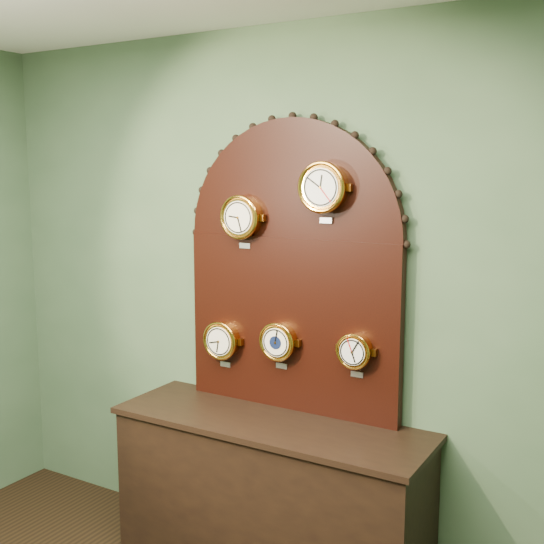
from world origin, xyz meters
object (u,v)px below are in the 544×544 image
Objects in this scene: hygrometer at (222,340)px; barometer at (279,341)px; shop_counter at (270,501)px; arabic_clock at (323,187)px; roman_clock at (241,217)px; display_board at (292,258)px; tide_clock at (355,351)px.

barometer is (0.35, 0.00, 0.04)m from hygrometer.
arabic_clock is (0.21, 0.15, 1.59)m from shop_counter.
arabic_clock is 1.03m from hygrometer.
arabic_clock is 1.14× the size of hygrometer.
roman_clock is at bearing 149.77° from shop_counter.
display_board is at bearing 9.54° from hygrometer.
display_board reaches higher than shop_counter.
shop_counter is 6.94× the size of tide_clock.
shop_counter is 5.68× the size of roman_clock.
arabic_clock reaches higher than roman_clock.
arabic_clock reaches higher than barometer.
tide_clock is at bearing 0.07° from hygrometer.
arabic_clock is at bearing 36.40° from shop_counter.
arabic_clock reaches higher than hygrometer.
hygrometer reaches higher than shop_counter.
hygrometer is at bearing 158.69° from shop_counter.
tide_clock is at bearing 0.12° from barometer.
display_board reaches higher than tide_clock.
tide_clock is (0.43, 0.00, 0.01)m from barometer.
arabic_clock is (0.21, -0.07, 0.36)m from display_board.
display_board reaches higher than hygrometer.
roman_clock is (-0.26, 0.15, 1.43)m from shop_counter.
hygrometer is at bearing -170.46° from display_board.
display_board reaches higher than roman_clock.
tide_clock is (0.65, 0.00, -0.62)m from roman_clock.
barometer is (-0.04, -0.07, -0.43)m from display_board.
roman_clock is 0.94× the size of arabic_clock.
barometer is (-0.25, 0.00, -0.79)m from arabic_clock.
hygrometer is (-0.39, -0.07, -0.47)m from display_board.
shop_counter is 0.81m from barometer.
roman_clock is 1.22× the size of tide_clock.
barometer reaches higher than hygrometer.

